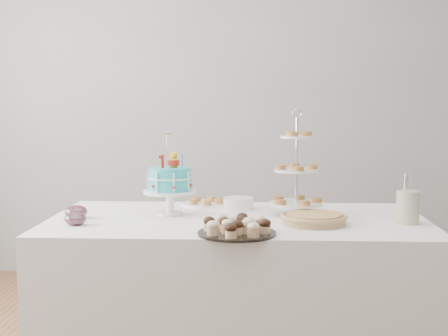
{
  "coord_description": "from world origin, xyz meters",
  "views": [
    {
      "loc": [
        0.08,
        -2.84,
        1.36
      ],
      "look_at": [
        -0.07,
        0.3,
        1.03
      ],
      "focal_mm": 50.0,
      "sensor_mm": 36.0,
      "label": 1
    }
  ],
  "objects_px": {
    "pastry_plate": "(206,202)",
    "pie": "(314,218)",
    "birthday_cake": "(170,193)",
    "cupcake_tray": "(237,226)",
    "table": "(237,261)",
    "utensil_pitcher": "(408,206)",
    "jam_bowl_b": "(76,212)",
    "jam_bowl_a": "(75,219)",
    "tiered_stand": "(297,171)",
    "plate_stack": "(239,203)"
  },
  "relations": [
    {
      "from": "pastry_plate",
      "to": "pie",
      "type": "bearing_deg",
      "value": -43.05
    },
    {
      "from": "birthday_cake",
      "to": "cupcake_tray",
      "type": "height_order",
      "value": "birthday_cake"
    },
    {
      "from": "table",
      "to": "utensil_pitcher",
      "type": "bearing_deg",
      "value": -7.17
    },
    {
      "from": "jam_bowl_b",
      "to": "pastry_plate",
      "type": "bearing_deg",
      "value": 34.41
    },
    {
      "from": "pie",
      "to": "jam_bowl_a",
      "type": "height_order",
      "value": "jam_bowl_a"
    },
    {
      "from": "jam_bowl_a",
      "to": "tiered_stand",
      "type": "bearing_deg",
      "value": 16.53
    },
    {
      "from": "pastry_plate",
      "to": "table",
      "type": "bearing_deg",
      "value": -63.57
    },
    {
      "from": "plate_stack",
      "to": "pastry_plate",
      "type": "relative_size",
      "value": 0.62
    },
    {
      "from": "plate_stack",
      "to": "jam_bowl_a",
      "type": "height_order",
      "value": "plate_stack"
    },
    {
      "from": "utensil_pitcher",
      "to": "birthday_cake",
      "type": "bearing_deg",
      "value": 159.38
    },
    {
      "from": "pie",
      "to": "pastry_plate",
      "type": "height_order",
      "value": "pie"
    },
    {
      "from": "tiered_stand",
      "to": "jam_bowl_b",
      "type": "distance_m",
      "value": 1.16
    },
    {
      "from": "birthday_cake",
      "to": "pie",
      "type": "xyz_separation_m",
      "value": [
        0.73,
        -0.21,
        -0.09
      ]
    },
    {
      "from": "pie",
      "to": "plate_stack",
      "type": "bearing_deg",
      "value": 132.65
    },
    {
      "from": "cupcake_tray",
      "to": "pie",
      "type": "relative_size",
      "value": 1.09
    },
    {
      "from": "birthday_cake",
      "to": "pie",
      "type": "bearing_deg",
      "value": -34.1
    },
    {
      "from": "pie",
      "to": "utensil_pitcher",
      "type": "height_order",
      "value": "utensil_pitcher"
    },
    {
      "from": "table",
      "to": "cupcake_tray",
      "type": "relative_size",
      "value": 5.43
    },
    {
      "from": "birthday_cake",
      "to": "jam_bowl_a",
      "type": "xyz_separation_m",
      "value": [
        -0.42,
        -0.29,
        -0.09
      ]
    },
    {
      "from": "pastry_plate",
      "to": "utensil_pitcher",
      "type": "bearing_deg",
      "value": -25.63
    },
    {
      "from": "table",
      "to": "plate_stack",
      "type": "xyz_separation_m",
      "value": [
        -0.0,
        0.27,
        0.26
      ]
    },
    {
      "from": "tiered_stand",
      "to": "pastry_plate",
      "type": "distance_m",
      "value": 0.61
    },
    {
      "from": "table",
      "to": "jam_bowl_b",
      "type": "xyz_separation_m",
      "value": [
        -0.82,
        -0.04,
        0.26
      ]
    },
    {
      "from": "tiered_stand",
      "to": "jam_bowl_a",
      "type": "distance_m",
      "value": 1.15
    },
    {
      "from": "pie",
      "to": "utensil_pitcher",
      "type": "relative_size",
      "value": 1.32
    },
    {
      "from": "birthday_cake",
      "to": "tiered_stand",
      "type": "relative_size",
      "value": 0.77
    },
    {
      "from": "tiered_stand",
      "to": "utensil_pitcher",
      "type": "bearing_deg",
      "value": -21.38
    },
    {
      "from": "birthday_cake",
      "to": "plate_stack",
      "type": "xyz_separation_m",
      "value": [
        0.35,
        0.19,
        -0.08
      ]
    },
    {
      "from": "jam_bowl_a",
      "to": "pastry_plate",
      "type": "bearing_deg",
      "value": 46.12
    },
    {
      "from": "cupcake_tray",
      "to": "utensil_pitcher",
      "type": "bearing_deg",
      "value": 19.63
    },
    {
      "from": "pie",
      "to": "plate_stack",
      "type": "relative_size",
      "value": 1.94
    },
    {
      "from": "plate_stack",
      "to": "jam_bowl_b",
      "type": "xyz_separation_m",
      "value": [
        -0.82,
        -0.31,
        -0.0
      ]
    },
    {
      "from": "plate_stack",
      "to": "jam_bowl_b",
      "type": "height_order",
      "value": "jam_bowl_b"
    },
    {
      "from": "birthday_cake",
      "to": "cupcake_tray",
      "type": "xyz_separation_m",
      "value": [
        0.36,
        -0.47,
        -0.08
      ]
    },
    {
      "from": "birthday_cake",
      "to": "utensil_pitcher",
      "type": "relative_size",
      "value": 1.74
    },
    {
      "from": "birthday_cake",
      "to": "utensil_pitcher",
      "type": "height_order",
      "value": "birthday_cake"
    },
    {
      "from": "cupcake_tray",
      "to": "plate_stack",
      "type": "relative_size",
      "value": 2.11
    },
    {
      "from": "pie",
      "to": "jam_bowl_b",
      "type": "xyz_separation_m",
      "value": [
        -1.2,
        0.1,
        0.0
      ]
    },
    {
      "from": "jam_bowl_b",
      "to": "utensil_pitcher",
      "type": "xyz_separation_m",
      "value": [
        1.66,
        -0.06,
        0.06
      ]
    },
    {
      "from": "table",
      "to": "birthday_cake",
      "type": "xyz_separation_m",
      "value": [
        -0.36,
        0.07,
        0.34
      ]
    },
    {
      "from": "plate_stack",
      "to": "pastry_plate",
      "type": "xyz_separation_m",
      "value": [
        -0.19,
        0.12,
        -0.01
      ]
    },
    {
      "from": "birthday_cake",
      "to": "pastry_plate",
      "type": "distance_m",
      "value": 0.37
    },
    {
      "from": "jam_bowl_a",
      "to": "jam_bowl_b",
      "type": "xyz_separation_m",
      "value": [
        -0.05,
        0.18,
        0.0
      ]
    },
    {
      "from": "birthday_cake",
      "to": "tiered_stand",
      "type": "xyz_separation_m",
      "value": [
        0.66,
        0.03,
        0.12
      ]
    },
    {
      "from": "jam_bowl_a",
      "to": "plate_stack",
      "type": "bearing_deg",
      "value": 31.96
    },
    {
      "from": "cupcake_tray",
      "to": "jam_bowl_b",
      "type": "relative_size",
      "value": 3.06
    },
    {
      "from": "jam_bowl_b",
      "to": "utensil_pitcher",
      "type": "height_order",
      "value": "utensil_pitcher"
    },
    {
      "from": "birthday_cake",
      "to": "utensil_pitcher",
      "type": "distance_m",
      "value": 1.2
    },
    {
      "from": "cupcake_tray",
      "to": "plate_stack",
      "type": "bearing_deg",
      "value": 90.68
    },
    {
      "from": "jam_bowl_b",
      "to": "birthday_cake",
      "type": "bearing_deg",
      "value": 13.9
    }
  ]
}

